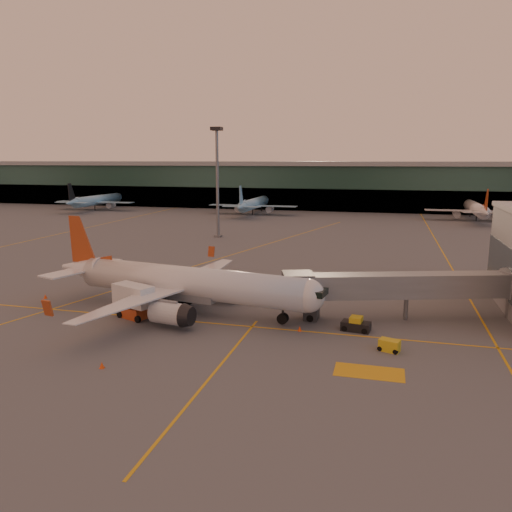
% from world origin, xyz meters
% --- Properties ---
extents(ground, '(600.00, 600.00, 0.00)m').
position_xyz_m(ground, '(0.00, 0.00, 0.00)').
color(ground, '#4C4F54').
rests_on(ground, ground).
extents(taxi_markings, '(100.12, 173.00, 0.01)m').
position_xyz_m(taxi_markings, '(-7.32, 44.49, 0.01)').
color(taxi_markings, orange).
rests_on(taxi_markings, ground).
extents(terminal, '(400.00, 20.00, 17.60)m').
position_xyz_m(terminal, '(0.00, 141.79, 8.76)').
color(terminal, '#19382D').
rests_on(terminal, ground).
extents(mast_west_near, '(2.40, 2.40, 25.60)m').
position_xyz_m(mast_west_near, '(-20.00, 66.00, 14.86)').
color(mast_west_near, slate).
rests_on(mast_west_near, ground).
extents(distant_aircraft_row, '(290.00, 34.00, 13.00)m').
position_xyz_m(distant_aircraft_row, '(-21.00, 118.00, 0.00)').
color(distant_aircraft_row, '#81B6D8').
rests_on(distant_aircraft_row, ground).
extents(main_airplane, '(36.35, 32.93, 10.99)m').
position_xyz_m(main_airplane, '(-4.71, 8.20, 3.57)').
color(main_airplane, silver).
rests_on(main_airplane, ground).
extents(jet_bridge, '(28.91, 11.74, 5.57)m').
position_xyz_m(jet_bridge, '(22.81, 12.51, 3.83)').
color(jet_bridge, slate).
rests_on(jet_bridge, ground).
extents(catering_truck, '(5.51, 3.88, 3.93)m').
position_xyz_m(catering_truck, '(-9.17, 4.66, 2.23)').
color(catering_truck, '#B13D19').
rests_on(catering_truck, ground).
extents(gpu_cart, '(2.23, 1.74, 1.15)m').
position_xyz_m(gpu_cart, '(19.67, 1.48, 0.56)').
color(gpu_cart, gold).
rests_on(gpu_cart, ground).
extents(pushback_tug, '(3.26, 2.08, 1.57)m').
position_xyz_m(pushback_tug, '(16.17, 6.61, 0.64)').
color(pushback_tug, black).
rests_on(pushback_tug, ground).
extents(cone_nose, '(0.47, 0.47, 0.60)m').
position_xyz_m(cone_nose, '(15.91, 7.15, 0.29)').
color(cone_nose, '#F4450C').
rests_on(cone_nose, ground).
extents(cone_tail, '(0.46, 0.46, 0.58)m').
position_xyz_m(cone_tail, '(-24.63, 9.02, 0.28)').
color(cone_tail, '#F4450C').
rests_on(cone_tail, ground).
extents(cone_wing_right, '(0.46, 0.46, 0.59)m').
position_xyz_m(cone_wing_right, '(-4.94, -9.17, 0.28)').
color(cone_wing_right, '#F4450C').
rests_on(cone_wing_right, ground).
extents(cone_wing_left, '(0.44, 0.44, 0.56)m').
position_xyz_m(cone_wing_left, '(-5.15, 26.01, 0.27)').
color(cone_wing_left, '#F4450C').
rests_on(cone_wing_left, ground).
extents(cone_fwd, '(0.44, 0.44, 0.56)m').
position_xyz_m(cone_fwd, '(10.34, 4.94, 0.27)').
color(cone_fwd, '#F4450C').
rests_on(cone_fwd, ground).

